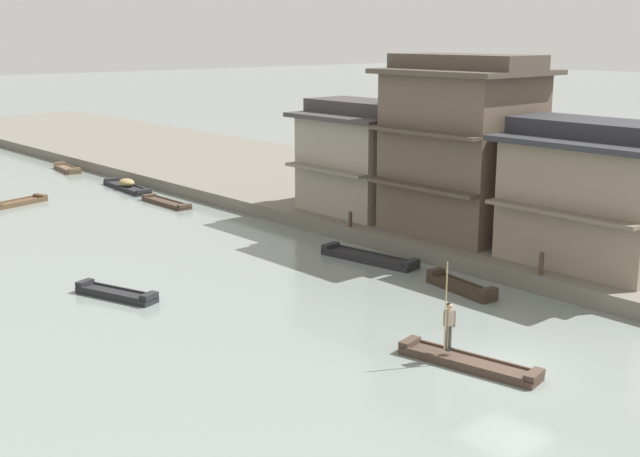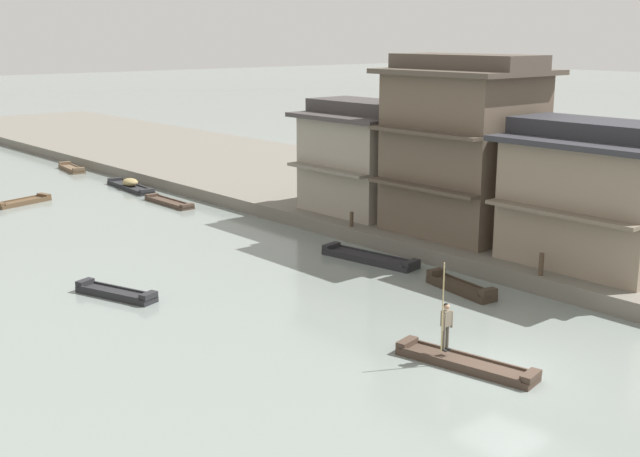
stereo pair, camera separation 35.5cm
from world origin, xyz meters
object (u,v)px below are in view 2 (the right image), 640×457
at_px(boat_midriver_drifting, 22,202).
at_px(mooring_post_dock_mid, 352,219).
at_px(boat_midriver_upstream, 130,186).
at_px(boat_foreground_poled, 466,363).
at_px(boat_upstream_distant, 370,258).
at_px(boat_moored_nearest, 72,169).
at_px(boat_moored_third, 169,202).
at_px(house_waterfront_nearest, 599,195).
at_px(house_waterfront_second, 463,147).
at_px(mooring_post_dock_near, 541,264).
at_px(boat_moored_second, 116,293).
at_px(house_waterfront_tall, 366,157).
at_px(boatman_person, 446,321).
at_px(boat_moored_far, 461,287).

distance_m(boat_midriver_drifting, mooring_post_dock_mid, 22.45).
bearing_deg(boat_midriver_drifting, boat_midriver_upstream, 0.44).
height_order(boat_foreground_poled, boat_upstream_distant, boat_upstream_distant).
height_order(boat_moored_nearest, boat_moored_third, boat_moored_nearest).
xyz_separation_m(house_waterfront_nearest, mooring_post_dock_mid, (-3.41, 11.80, -2.61)).
xyz_separation_m(boat_moored_third, house_waterfront_second, (5.85, -18.52, 4.93)).
relative_size(boat_moored_third, mooring_post_dock_mid, 5.93).
height_order(boat_moored_nearest, mooring_post_dock_near, mooring_post_dock_near).
bearing_deg(boat_moored_second, boat_upstream_distant, -14.20).
relative_size(boat_midriver_drifting, house_waterfront_second, 0.44).
height_order(boat_moored_second, house_waterfront_nearest, house_waterfront_nearest).
distance_m(boat_moored_nearest, boat_moored_second, 33.18).
bearing_deg(house_waterfront_tall, mooring_post_dock_mid, -143.50).
xyz_separation_m(boat_upstream_distant, mooring_post_dock_near, (2.01, -8.01, 1.08)).
height_order(boat_midriver_drifting, house_waterfront_second, house_waterfront_second).
bearing_deg(house_waterfront_second, boat_midriver_drifting, 117.45).
height_order(boat_foreground_poled, boat_moored_second, boat_moored_second).
xyz_separation_m(boat_upstream_distant, house_waterfront_nearest, (5.42, -8.37, 3.60)).
height_order(boatman_person, boat_moored_nearest, boatman_person).
xyz_separation_m(boat_midriver_drifting, house_waterfront_tall, (12.77, -17.87, 3.62)).
relative_size(boat_moored_far, house_waterfront_second, 0.42).
bearing_deg(house_waterfront_nearest, mooring_post_dock_near, 174.01).
height_order(boat_moored_third, mooring_post_dock_near, mooring_post_dock_near).
bearing_deg(boat_upstream_distant, boat_midriver_upstream, 89.60).
relative_size(boat_moored_nearest, mooring_post_dock_near, 4.23).
bearing_deg(boatman_person, boat_moored_far, 35.69).
relative_size(boat_moored_second, boat_midriver_drifting, 1.01).
distance_m(boat_midriver_drifting, house_waterfront_second, 28.23).
height_order(boatman_person, house_waterfront_nearest, house_waterfront_nearest).
height_order(boat_moored_nearest, house_waterfront_nearest, house_waterfront_nearest).
bearing_deg(boat_midriver_upstream, house_waterfront_second, -78.02).
height_order(boat_moored_far, boat_midriver_drifting, boat_moored_far).
bearing_deg(boat_moored_second, mooring_post_dock_near, -38.90).
height_order(boat_midriver_drifting, mooring_post_dock_mid, mooring_post_dock_mid).
bearing_deg(boat_moored_second, boat_midriver_drifting, 78.80).
bearing_deg(boat_midriver_upstream, boat_foreground_poled, -100.62).
distance_m(boat_midriver_drifting, mooring_post_dock_near, 33.18).
bearing_deg(boat_moored_third, boat_moored_far, -89.83).
bearing_deg(boat_foreground_poled, boat_midriver_upstream, 79.38).
xyz_separation_m(house_waterfront_second, mooring_post_dock_near, (-3.40, -7.12, -3.82)).
height_order(house_waterfront_second, mooring_post_dock_mid, house_waterfront_second).
height_order(boat_foreground_poled, boat_midriver_drifting, boat_foreground_poled).
height_order(boat_upstream_distant, house_waterfront_nearest, house_waterfront_nearest).
distance_m(boat_midriver_upstream, mooring_post_dock_mid, 20.51).
xyz_separation_m(boat_moored_third, house_waterfront_nearest, (5.86, -26.00, 3.63)).
xyz_separation_m(boatman_person, house_waterfront_nearest, (11.95, 1.85, 2.33)).
distance_m(boat_moored_third, boat_upstream_distant, 17.63).
height_order(boat_moored_nearest, house_waterfront_tall, house_waterfront_tall).
distance_m(house_waterfront_nearest, house_waterfront_second, 7.59).
bearing_deg(boat_moored_third, house_waterfront_second, -72.47).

